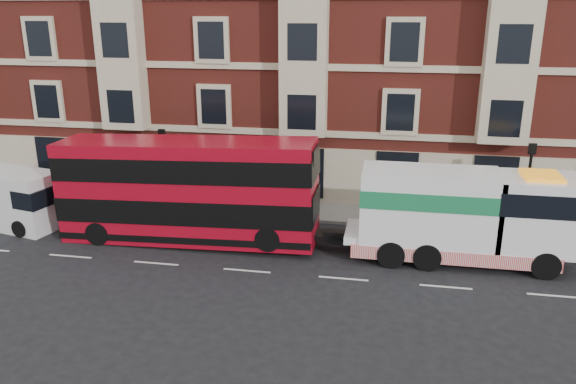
{
  "coord_description": "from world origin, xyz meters",
  "views": [
    {
      "loc": [
        5.48,
        -20.48,
        10.27
      ],
      "look_at": [
        1.0,
        4.0,
        2.22
      ],
      "focal_mm": 35.0,
      "sensor_mm": 36.0,
      "label": 1
    }
  ],
  "objects_px": {
    "double_decker_bus": "(187,189)",
    "pedestrian": "(86,181)",
    "box_van": "(8,198)",
    "tow_truck": "(460,215)"
  },
  "relations": [
    {
      "from": "double_decker_bus",
      "to": "box_van",
      "type": "height_order",
      "value": "double_decker_bus"
    },
    {
      "from": "double_decker_bus",
      "to": "tow_truck",
      "type": "distance_m",
      "value": 12.07
    },
    {
      "from": "double_decker_bus",
      "to": "tow_truck",
      "type": "height_order",
      "value": "double_decker_bus"
    },
    {
      "from": "double_decker_bus",
      "to": "pedestrian",
      "type": "bearing_deg",
      "value": 148.74
    },
    {
      "from": "tow_truck",
      "to": "box_van",
      "type": "distance_m",
      "value": 21.66
    },
    {
      "from": "double_decker_bus",
      "to": "pedestrian",
      "type": "distance_m",
      "value": 9.31
    },
    {
      "from": "tow_truck",
      "to": "pedestrian",
      "type": "xyz_separation_m",
      "value": [
        -19.93,
        4.77,
        -1.02
      ]
    },
    {
      "from": "tow_truck",
      "to": "pedestrian",
      "type": "bearing_deg",
      "value": 166.53
    },
    {
      "from": "box_van",
      "to": "pedestrian",
      "type": "relative_size",
      "value": 3.14
    },
    {
      "from": "box_van",
      "to": "pedestrian",
      "type": "xyz_separation_m",
      "value": [
        1.72,
        4.41,
        -0.32
      ]
    }
  ]
}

